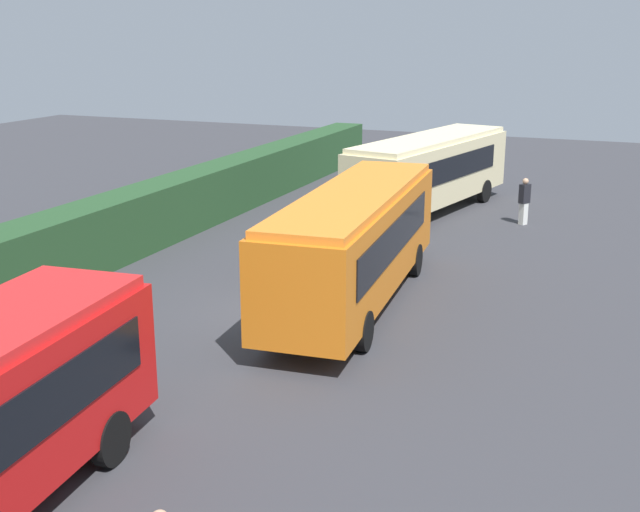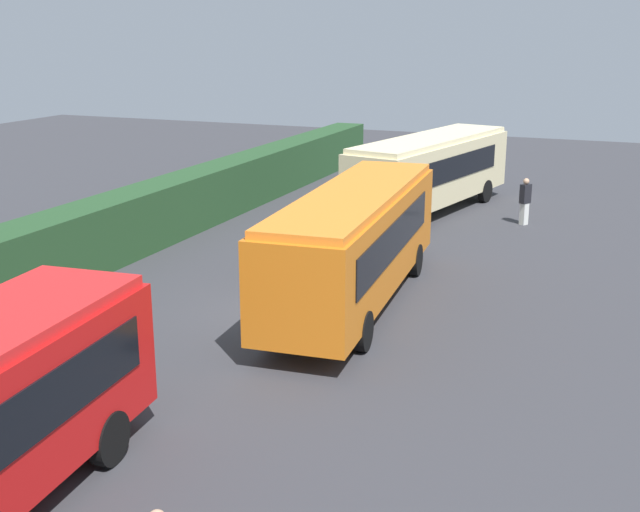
% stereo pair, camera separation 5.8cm
% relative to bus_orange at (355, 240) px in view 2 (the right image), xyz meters
% --- Properties ---
extents(ground_plane, '(78.77, 78.77, 0.00)m').
position_rel_bus_orange_xyz_m(ground_plane, '(-1.54, 1.66, -1.87)').
color(ground_plane, '#38383D').
extents(bus_orange, '(10.64, 3.23, 3.24)m').
position_rel_bus_orange_xyz_m(bus_orange, '(0.00, 0.00, 0.00)').
color(bus_orange, orange).
rests_on(bus_orange, ground_plane).
extents(bus_cream, '(10.48, 4.60, 3.16)m').
position_rel_bus_orange_xyz_m(bus_cream, '(12.25, 1.05, -0.04)').
color(bus_cream, beige).
rests_on(bus_cream, ground_plane).
extents(person_center, '(0.50, 0.44, 1.85)m').
position_rel_bus_orange_xyz_m(person_center, '(11.45, -2.98, -0.88)').
color(person_center, silver).
rests_on(person_center, ground_plane).
extents(hedge_row, '(51.39, 1.61, 2.10)m').
position_rel_bus_orange_xyz_m(hedge_row, '(-1.54, 8.95, -0.81)').
color(hedge_row, '#254927').
rests_on(hedge_row, ground_plane).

